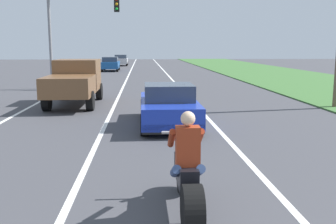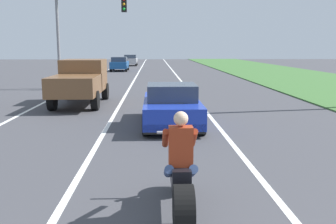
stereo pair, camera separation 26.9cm
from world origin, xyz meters
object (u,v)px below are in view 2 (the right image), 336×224
object	(u,v)px
sports_car_blue	(171,106)
distant_car_further_ahead	(131,60)
distant_car_far_ahead	(120,64)
pickup_truck_left_lane_brown	(80,80)
traffic_light_mast_near	(80,23)
motorcycle_with_rider	(181,178)

from	to	relation	value
sports_car_blue	distant_car_further_ahead	world-z (taller)	distant_car_further_ahead
distant_car_far_ahead	distant_car_further_ahead	size ratio (longest dim) A/B	1.00
pickup_truck_left_lane_brown	traffic_light_mast_near	distance (m)	7.62
pickup_truck_left_lane_brown	distant_car_further_ahead	distance (m)	36.16
motorcycle_with_rider	sports_car_blue	distance (m)	6.95
motorcycle_with_rider	distant_car_further_ahead	xyz separation A→B (m)	(-3.55, 47.83, 0.18)
traffic_light_mast_near	motorcycle_with_rider	bearing A→B (deg)	-75.44
traffic_light_mast_near	distant_car_further_ahead	bearing A→B (deg)	87.48
distant_car_further_ahead	pickup_truck_left_lane_brown	bearing A→B (deg)	-90.17
motorcycle_with_rider	traffic_light_mast_near	bearing A→B (deg)	104.56
motorcycle_with_rider	distant_car_far_ahead	world-z (taller)	motorcycle_with_rider
distant_car_far_ahead	distant_car_further_ahead	xyz separation A→B (m)	(0.49, 11.73, 0.00)
sports_car_blue	pickup_truck_left_lane_brown	distance (m)	6.11
sports_car_blue	distant_car_far_ahead	world-z (taller)	distant_car_far_ahead
pickup_truck_left_lane_brown	distant_car_far_ahead	bearing A→B (deg)	90.90
sports_car_blue	pickup_truck_left_lane_brown	bearing A→B (deg)	129.12
sports_car_blue	distant_car_further_ahead	distance (m)	41.05
traffic_light_mast_near	distant_car_further_ahead	xyz separation A→B (m)	(1.29, 29.21, -3.22)
traffic_light_mast_near	sports_car_blue	bearing A→B (deg)	-66.73
sports_car_blue	traffic_light_mast_near	size ratio (longest dim) A/B	0.72
motorcycle_with_rider	pickup_truck_left_lane_brown	size ratio (longest dim) A/B	0.46
motorcycle_with_rider	traffic_light_mast_near	world-z (taller)	traffic_light_mast_near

